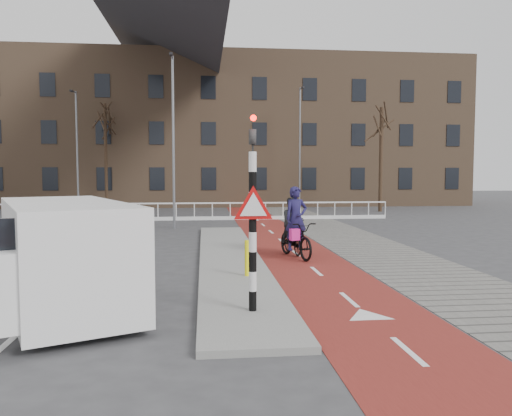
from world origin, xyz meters
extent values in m
plane|color=#38383A|center=(0.00, 0.00, 0.00)|extent=(120.00, 120.00, 0.00)
cube|color=maroon|center=(1.50, 10.00, 0.01)|extent=(2.50, 60.00, 0.01)
cube|color=slate|center=(4.30, 10.00, 0.01)|extent=(3.00, 60.00, 0.01)
cube|color=gray|center=(-0.70, 4.00, 0.06)|extent=(1.80, 16.00, 0.12)
cylinder|color=black|center=(-0.60, -2.00, 1.56)|extent=(0.14, 0.14, 2.88)
imported|color=black|center=(-0.60, -2.00, 3.40)|extent=(0.13, 0.16, 0.80)
cylinder|color=#FF0C05|center=(-0.60, -2.14, 3.58)|extent=(0.11, 0.02, 0.11)
cylinder|color=#FEF70E|center=(-0.43, 1.09, 0.56)|extent=(0.12, 0.12, 0.87)
imported|color=black|center=(1.35, 4.17, 0.57)|extent=(1.27, 2.26, 1.12)
imported|color=#1D1846|center=(1.35, 4.17, 1.23)|extent=(0.81, 0.64, 1.96)
cube|color=#ED2192|center=(1.21, 3.64, 0.79)|extent=(0.32, 0.25, 0.34)
imported|color=black|center=(1.36, 4.85, 0.51)|extent=(0.71, 1.73, 1.01)
imported|color=black|center=(1.36, 4.85, 1.04)|extent=(0.85, 0.70, 1.58)
cube|color=white|center=(-4.09, -1.18, 1.11)|extent=(3.69, 5.20, 1.93)
cube|color=green|center=(-5.07, -1.18, 1.01)|extent=(1.24, 2.85, 0.55)
cube|color=green|center=(-3.11, -1.18, 1.01)|extent=(1.24, 2.85, 0.55)
cube|color=black|center=(-4.09, -3.24, 1.51)|extent=(1.62, 0.74, 0.90)
cylinder|color=black|center=(-4.19, -3.01, 0.34)|extent=(0.49, 0.72, 0.68)
cylinder|color=black|center=(-2.68, -2.36, 0.34)|extent=(0.49, 0.72, 0.68)
cylinder|color=black|center=(-5.50, 0.01, 0.34)|extent=(0.49, 0.72, 0.68)
cylinder|color=black|center=(-3.99, 0.66, 0.34)|extent=(0.49, 0.72, 0.68)
cube|color=silver|center=(-5.00, 17.00, 0.95)|extent=(28.00, 0.08, 0.08)
cube|color=silver|center=(-5.00, 17.00, 0.10)|extent=(28.00, 0.10, 0.20)
cube|color=#7F6047|center=(-3.00, 32.00, 6.00)|extent=(46.00, 10.00, 12.00)
cylinder|color=black|center=(-8.41, 25.81, 3.78)|extent=(0.23, 0.23, 7.56)
cylinder|color=black|center=(10.54, 22.06, 3.53)|extent=(0.26, 0.26, 7.06)
cylinder|color=slate|center=(-2.87, 12.90, 4.02)|extent=(0.12, 0.12, 8.04)
cylinder|color=slate|center=(-9.26, 21.15, 3.83)|extent=(0.12, 0.12, 7.65)
cylinder|color=slate|center=(5.45, 24.76, 4.36)|extent=(0.12, 0.12, 8.72)
camera|label=1|loc=(-1.47, -10.88, 2.62)|focal=35.00mm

